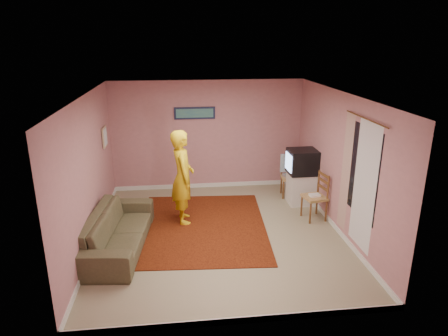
{
  "coord_description": "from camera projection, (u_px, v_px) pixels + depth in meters",
  "views": [
    {
      "loc": [
        -0.7,
        -6.71,
        3.52
      ],
      "look_at": [
        0.16,
        0.6,
        1.1
      ],
      "focal_mm": 32.0,
      "sensor_mm": 36.0,
      "label": 1
    }
  ],
  "objects": [
    {
      "name": "ceiling",
      "position": [
        218.0,
        95.0,
        6.69
      ],
      "size": [
        4.5,
        5.0,
        0.02
      ],
      "primitive_type": "cube",
      "color": "silver",
      "rests_on": "wall_back"
    },
    {
      "name": "wall_left",
      "position": [
        89.0,
        173.0,
        6.85
      ],
      "size": [
        0.02,
        5.0,
        2.6
      ],
      "primitive_type": "cube",
      "color": "#B7787D",
      "rests_on": "ground"
    },
    {
      "name": "chair_b",
      "position": [
        315.0,
        192.0,
        7.96
      ],
      "size": [
        0.48,
        0.5,
        0.52
      ],
      "rotation": [
        0.0,
        0.0,
        -1.4
      ],
      "color": "tan",
      "rests_on": "ground"
    },
    {
      "name": "curtain_floral",
      "position": [
        346.0,
        173.0,
        7.03
      ],
      "size": [
        0.01,
        0.35,
        2.1
      ],
      "primitive_type": "cube",
      "color": "beige",
      "rests_on": "wall_right"
    },
    {
      "name": "curtain_sheer",
      "position": [
        364.0,
        187.0,
        6.37
      ],
      "size": [
        0.01,
        0.75,
        2.1
      ],
      "primitive_type": "cube",
      "color": "silver",
      "rests_on": "wall_right"
    },
    {
      "name": "picture_back",
      "position": [
        195.0,
        113.0,
        9.22
      ],
      "size": [
        0.95,
        0.04,
        0.28
      ],
      "color": "#131836",
      "rests_on": "wall_back"
    },
    {
      "name": "baseboard_left",
      "position": [
        96.0,
        238.0,
        7.24
      ],
      "size": [
        0.02,
        5.0,
        0.1
      ],
      "primitive_type": "cube",
      "color": "silver",
      "rests_on": "ground"
    },
    {
      "name": "wall_back",
      "position": [
        208.0,
        136.0,
        9.46
      ],
      "size": [
        4.5,
        0.02,
        2.6
      ],
      "primitive_type": "cube",
      "color": "#B7787D",
      "rests_on": "ground"
    },
    {
      "name": "baseboard_back",
      "position": [
        208.0,
        185.0,
        9.84
      ],
      "size": [
        4.5,
        0.02,
        0.1
      ],
      "primitive_type": "cube",
      "color": "silver",
      "rests_on": "ground"
    },
    {
      "name": "game_console",
      "position": [
        315.0,
        195.0,
        7.98
      ],
      "size": [
        0.22,
        0.17,
        0.04
      ],
      "primitive_type": "cube",
      "rotation": [
        0.0,
        0.0,
        0.12
      ],
      "color": "white",
      "rests_on": "chair_b"
    },
    {
      "name": "area_rug",
      "position": [
        202.0,
        226.0,
        7.79
      ],
      "size": [
        2.65,
        3.22,
        0.02
      ],
      "primitive_type": "cube",
      "rotation": [
        0.0,
        0.0,
        -0.07
      ],
      "color": "black",
      "rests_on": "ground"
    },
    {
      "name": "blue_throw",
      "position": [
        289.0,
        163.0,
        9.24
      ],
      "size": [
        0.41,
        0.05,
        0.43
      ],
      "primitive_type": "cube",
      "color": "#8FC5EB",
      "rests_on": "chair_a"
    },
    {
      "name": "wall_right",
      "position": [
        340.0,
        164.0,
        7.35
      ],
      "size": [
        0.02,
        5.0,
        2.6
      ],
      "primitive_type": "cube",
      "color": "#B7787D",
      "rests_on": "ground"
    },
    {
      "name": "window",
      "position": [
        362.0,
        172.0,
        6.45
      ],
      "size": [
        0.01,
        1.1,
        1.5
      ],
      "primitive_type": "cube",
      "color": "black",
      "rests_on": "wall_right"
    },
    {
      "name": "baseboard_right",
      "position": [
        334.0,
        225.0,
        7.74
      ],
      "size": [
        0.02,
        5.0,
        0.1
      ],
      "primitive_type": "cube",
      "color": "silver",
      "rests_on": "ground"
    },
    {
      "name": "chair_a",
      "position": [
        291.0,
        173.0,
        9.12
      ],
      "size": [
        0.46,
        0.44,
        0.5
      ],
      "rotation": [
        0.0,
        0.0,
        -0.11
      ],
      "color": "tan",
      "rests_on": "ground"
    },
    {
      "name": "person",
      "position": [
        183.0,
        177.0,
        7.75
      ],
      "size": [
        0.51,
        0.72,
        1.87
      ],
      "primitive_type": "imported",
      "rotation": [
        0.0,
        0.0,
        1.67
      ],
      "color": "yellow",
      "rests_on": "ground"
    },
    {
      "name": "ground",
      "position": [
        219.0,
        234.0,
        7.5
      ],
      "size": [
        5.0,
        5.0,
        0.0
      ],
      "primitive_type": "plane",
      "color": "gray",
      "rests_on": "ground"
    },
    {
      "name": "picture_left",
      "position": [
        105.0,
        137.0,
        8.28
      ],
      "size": [
        0.04,
        0.38,
        0.42
      ],
      "color": "tan",
      "rests_on": "wall_left"
    },
    {
      "name": "curtain_rod",
      "position": [
        366.0,
        119.0,
        6.17
      ],
      "size": [
        0.02,
        1.4,
        0.02
      ],
      "primitive_type": "cylinder",
      "rotation": [
        1.57,
        0.0,
        0.0
      ],
      "color": "brown",
      "rests_on": "wall_right"
    },
    {
      "name": "baseboard_front",
      "position": [
        239.0,
        320.0,
        5.14
      ],
      "size": [
        4.5,
        0.02,
        0.1
      ],
      "primitive_type": "cube",
      "color": "silver",
      "rests_on": "ground"
    },
    {
      "name": "dvd_player",
      "position": [
        291.0,
        176.0,
        9.14
      ],
      "size": [
        0.37,
        0.29,
        0.06
      ],
      "primitive_type": "cube",
      "rotation": [
        0.0,
        0.0,
        0.17
      ],
      "color": "#B4B4B9",
      "rests_on": "chair_a"
    },
    {
      "name": "sofa",
      "position": [
        118.0,
        230.0,
        6.91
      ],
      "size": [
        1.12,
        2.36,
        0.67
      ],
      "primitive_type": "imported",
      "rotation": [
        0.0,
        0.0,
        1.47
      ],
      "color": "brown",
      "rests_on": "ground"
    },
    {
      "name": "wall_front",
      "position": [
        241.0,
        234.0,
        4.74
      ],
      "size": [
        4.5,
        0.02,
        2.6
      ],
      "primitive_type": "cube",
      "color": "#B7787D",
      "rests_on": "ground"
    },
    {
      "name": "crt_tv",
      "position": [
        302.0,
        162.0,
        8.6
      ],
      "size": [
        0.63,
        0.56,
        0.53
      ],
      "rotation": [
        0.0,
        0.0,
        0.01
      ],
      "color": "black",
      "rests_on": "tv_cabinet"
    },
    {
      "name": "tv_cabinet",
      "position": [
        301.0,
        188.0,
        8.8
      ],
      "size": [
        0.55,
        0.5,
        0.7
      ],
      "primitive_type": "cube",
      "color": "silver",
      "rests_on": "ground"
    }
  ]
}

